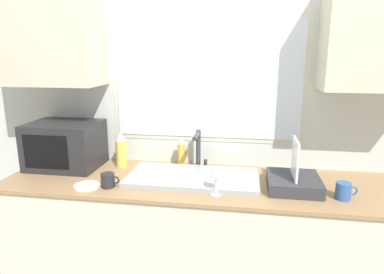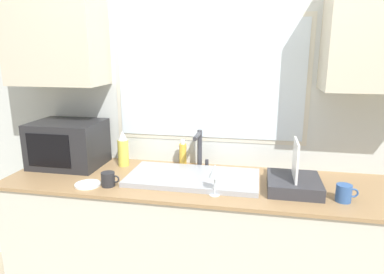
{
  "view_description": "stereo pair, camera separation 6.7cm",
  "coord_description": "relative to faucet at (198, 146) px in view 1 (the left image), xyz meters",
  "views": [
    {
      "loc": [
        0.27,
        -1.63,
        1.69
      ],
      "look_at": [
        -0.04,
        0.29,
        1.21
      ],
      "focal_mm": 32.0,
      "sensor_mm": 36.0,
      "label": 1
    },
    {
      "loc": [
        0.33,
        -1.62,
        1.69
      ],
      "look_at": [
        -0.04,
        0.29,
        1.21
      ],
      "focal_mm": 32.0,
      "sensor_mm": 36.0,
      "label": 2
    }
  ],
  "objects": [
    {
      "name": "soap_bottle",
      "position": [
        -0.12,
        0.03,
        -0.07
      ],
      "size": [
        0.05,
        0.05,
        0.19
      ],
      "color": "gold",
      "rests_on": "countertop"
    },
    {
      "name": "wine_glass",
      "position": [
        0.16,
        -0.41,
        -0.02
      ],
      "size": [
        0.07,
        0.07,
        0.18
      ],
      "color": "silver",
      "rests_on": "countertop"
    },
    {
      "name": "wall_back",
      "position": [
        0.04,
        0.11,
        0.32
      ],
      "size": [
        6.0,
        0.38,
        2.6
      ],
      "color": "silver",
      "rests_on": "ground_plane"
    },
    {
      "name": "spray_bottle",
      "position": [
        -0.53,
        -0.03,
        -0.04
      ],
      "size": [
        0.07,
        0.07,
        0.25
      ],
      "color": "#D8CC4C",
      "rests_on": "countertop"
    },
    {
      "name": "faucet",
      "position": [
        0.0,
        0.0,
        0.0
      ],
      "size": [
        0.08,
        0.19,
        0.26
      ],
      "color": "#333338",
      "rests_on": "countertop"
    },
    {
      "name": "mug_by_rack",
      "position": [
        0.83,
        -0.36,
        -0.11
      ],
      "size": [
        0.11,
        0.08,
        0.09
      ],
      "color": "#335999",
      "rests_on": "countertop"
    },
    {
      "name": "small_plate",
      "position": [
        -0.6,
        -0.42,
        -0.15
      ],
      "size": [
        0.15,
        0.15,
        0.01
      ],
      "color": "white",
      "rests_on": "countertop"
    },
    {
      "name": "countertop",
      "position": [
        0.04,
        -0.21,
        -0.62
      ],
      "size": [
        2.41,
        0.68,
        0.93
      ],
      "color": "beige",
      "rests_on": "ground_plane"
    },
    {
      "name": "microwave",
      "position": [
        -0.9,
        -0.1,
        -0.0
      ],
      "size": [
        0.46,
        0.36,
        0.31
      ],
      "color": "#232326",
      "rests_on": "countertop"
    },
    {
      "name": "sink_basin",
      "position": [
        -0.0,
        -0.21,
        -0.14
      ],
      "size": [
        0.8,
        0.4,
        0.03
      ],
      "color": "#9EA0A5",
      "rests_on": "countertop"
    },
    {
      "name": "mug_near_sink",
      "position": [
        -0.47,
        -0.4,
        -0.12
      ],
      "size": [
        0.11,
        0.08,
        0.08
      ],
      "color": "#262628",
      "rests_on": "countertop"
    },
    {
      "name": "dish_rack",
      "position": [
        0.59,
        -0.25,
        -0.11
      ],
      "size": [
        0.29,
        0.32,
        0.29
      ],
      "color": "#333338",
      "rests_on": "countertop"
    }
  ]
}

